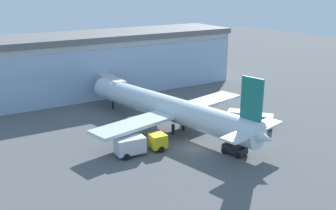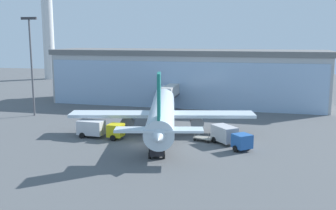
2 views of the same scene
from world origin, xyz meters
TOP-DOWN VIEW (x-y plane):
  - ground at (0.00, 0.00)m, footprint 240.00×240.00m
  - terminal_building at (-0.00, 36.85)m, footprint 63.04×15.93m
  - jet_bridge at (-1.47, 27.66)m, footprint 2.25×12.95m
  - airplane at (0.85, 8.58)m, footprint 29.83×38.41m
  - catering_truck at (-7.82, 2.54)m, footprint 7.44×2.95m
  - fuel_truck at (12.31, 2.34)m, footprint 6.36×7.02m
  - baggage_cart at (8.32, 4.11)m, footprint 3.17×2.42m
  - pushback_tug at (3.28, -4.76)m, footprint 2.82×3.54m
  - safety_cone_nose at (0.22, 2.81)m, footprint 0.36×0.36m
  - safety_cone_wingtip at (13.91, 5.71)m, footprint 0.36×0.36m

SIDE VIEW (x-z plane):
  - ground at x=0.00m, z-range 0.00..0.00m
  - safety_cone_nose at x=0.22m, z-range 0.00..0.55m
  - safety_cone_wingtip at x=13.91m, z-range 0.00..0.55m
  - baggage_cart at x=8.32m, z-range -0.25..1.25m
  - pushback_tug at x=3.28m, z-range -0.18..2.12m
  - catering_truck at x=-7.82m, z-range 0.14..2.79m
  - fuel_truck at x=12.31m, z-range 0.14..2.79m
  - airplane at x=0.85m, z-range -2.10..9.08m
  - jet_bridge at x=-1.47m, z-range 1.39..6.91m
  - terminal_building at x=0.00m, z-range 0.00..12.52m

